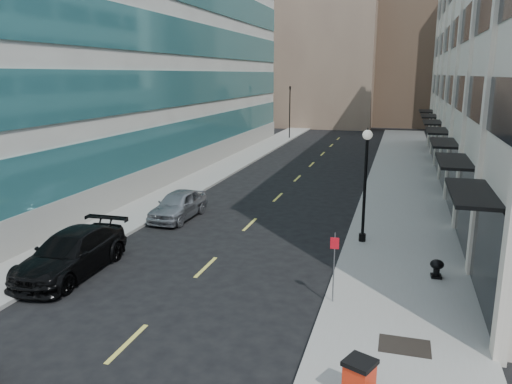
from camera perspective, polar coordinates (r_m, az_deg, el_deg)
The scene contains 17 objects.
ground at distance 13.91m, azimuth -18.92°, elevation -20.05°, with size 160.00×160.00×0.00m, color black.
sidewalk_right at distance 30.23m, azimuth 16.46°, elevation -1.41°, with size 5.00×80.00×0.15m, color gray.
sidewalk_left at distance 33.16m, azimuth -8.46°, elevation 0.28°, with size 3.00×80.00×0.15m, color gray.
building_left at distance 43.09m, azimuth -16.84°, elevation 16.14°, with size 16.14×46.00×20.00m.
skyline_tan_near at distance 78.37m, azimuth 8.46°, elevation 17.99°, with size 14.00×18.00×28.00m, color #887159.
skyline_brown at distance 81.86m, azimuth 17.81°, elevation 19.43°, with size 12.00×16.00×34.00m, color #4E3D2F.
skyline_tan_far at distance 89.89m, azimuth 2.76°, elevation 15.59°, with size 12.00×14.00×22.00m, color #887159.
skyline_stone at distance 76.12m, azimuth 25.27°, elevation 14.02°, with size 10.00×14.00×20.00m, color beige.
grate_far at distance 15.03m, azimuth 16.62°, elevation -16.50°, with size 1.40×1.00×0.01m, color black.
road_centerline at distance 28.26m, azimuth 1.06°, elevation -2.01°, with size 0.15×68.20×0.01m.
traffic_signal at distance 58.70m, azimuth 3.91°, elevation 11.60°, with size 0.66×0.66×6.98m.
car_black_pickup at distance 20.47m, azimuth -20.37°, elevation -6.58°, with size 2.27×5.57×1.62m, color black.
car_silver_sedan at distance 26.67m, azimuth -8.87°, elevation -1.45°, with size 1.77×4.41×1.50m, color gray.
trash_bin at distance 12.35m, azimuth 11.70°, elevation -20.24°, with size 0.86×0.86×1.06m.
lamppost at distance 22.31m, azimuth 12.40°, elevation 1.84°, with size 0.43×0.43×5.13m.
sign_post at distance 16.50m, azimuth 8.93°, elevation -7.43°, with size 0.28×0.07×2.38m.
urn_planter at distance 19.72m, azimuth 19.96°, elevation -8.04°, with size 0.50×0.50×0.69m.
Camera 1 is at (7.13, -9.30, 7.50)m, focal length 35.00 mm.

